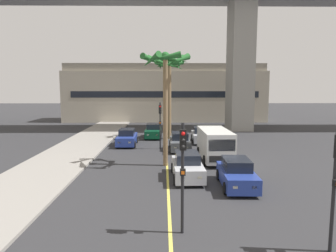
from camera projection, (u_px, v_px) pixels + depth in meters
name	position (u px, v px, depth m)	size (l,w,h in m)	color
sidewalk_left	(39.00, 175.00, 19.16)	(4.80, 80.00, 0.15)	gray
lane_stripe_center	(166.00, 150.00, 27.23)	(0.14, 56.00, 0.01)	#DBCC4C
pier_building_backdrop	(165.00, 93.00, 52.24)	(32.80, 8.04, 9.36)	#BCB29E
car_queue_front	(180.00, 142.00, 27.19)	(1.85, 4.11, 1.56)	#4C5156
car_queue_second	(187.00, 166.00, 18.72)	(1.91, 4.14, 1.56)	#B7BABF
car_queue_third	(237.00, 174.00, 17.09)	(1.95, 4.16, 1.56)	navy
car_queue_fourth	(127.00, 138.00, 29.55)	(1.86, 4.11, 1.56)	navy
car_queue_fifth	(201.00, 135.00, 31.11)	(1.93, 4.15, 1.56)	#B7BABF
car_queue_sixth	(153.00, 131.00, 34.00)	(1.85, 4.11, 1.56)	#0C4728
delivery_van	(215.00, 144.00, 23.14)	(2.24, 5.29, 2.36)	silver
traffic_light_median_near	(183.00, 163.00, 11.28)	(0.24, 0.37, 4.20)	black
traffic_light_right_far_corner	(336.00, 173.00, 9.94)	(0.24, 0.37, 4.20)	black
traffic_light_median_far	(160.00, 119.00, 27.40)	(0.24, 0.37, 4.20)	black
palm_tree_near_median	(167.00, 72.00, 39.03)	(2.94, 3.03, 9.27)	brown
palm_tree_mid_median	(166.00, 71.00, 21.04)	(3.49, 3.50, 7.92)	brown
palm_tree_far_median	(169.00, 76.00, 32.67)	(3.20, 3.18, 8.46)	brown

